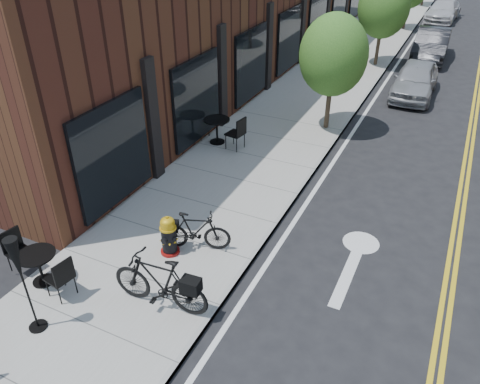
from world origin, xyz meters
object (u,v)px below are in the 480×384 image
Objects in this scene: parked_car_a at (415,80)px; parked_car_b at (431,44)px; fire_hydrant at (169,236)px; parked_car_c at (443,10)px; patio_umbrella at (18,267)px; bicycle_right at (196,231)px; bistro_set_b at (39,264)px; bistro_set_c at (217,127)px; bicycle_left at (160,282)px.

parked_car_a is 0.90× the size of parked_car_b.
fire_hydrant is 28.14m from parked_car_c.
patio_umbrella is 21.88m from parked_car_b.
parked_car_a is at bearing -34.00° from bicycle_right.
fire_hydrant is 3.23m from patio_umbrella.
parked_car_b reaches higher than parked_car_c.
parked_car_b is at bearing -83.78° from parked_car_c.
patio_umbrella is 0.47× the size of parked_car_c.
bicycle_right is 18.37m from parked_car_b.
bistro_set_b is 1.60m from patio_umbrella.
parked_car_b is (2.85, 18.15, 0.12)m from bicycle_right.
bicycle_right is 0.36× the size of parked_car_c.
bicycle_right is at bearing 65.80° from patio_umbrella.
bistro_set_b is at bearing 114.51° from bicycle_right.
fire_hydrant is 5.63m from bistro_set_c.
patio_umbrella is (0.66, -8.27, 0.95)m from bistro_set_c.
parked_car_c is at bearing -26.08° from bicycle_right.
patio_umbrella is at bearing -101.40° from fire_hydrant.
parked_car_b reaches higher than parked_car_a.
patio_umbrella is at bearing 134.91° from bicycle_right.
patio_umbrella is at bearing -93.23° from parked_car_c.
parked_car_c is (4.80, 29.92, 0.04)m from bistro_set_b.
fire_hydrant is 0.62× the size of bicycle_right.
parked_car_c is (-0.35, 9.45, -0.08)m from parked_car_b.
parked_car_a is at bearing -84.38° from parked_car_c.
bicycle_left is at bearing 20.44° from bistro_set_b.
patio_umbrella reaches higher than fire_hydrant.
patio_umbrella reaches higher than parked_car_a.
bistro_set_c is (0.16, 7.32, 0.05)m from bistro_set_b.
bicycle_left reaches higher than bistro_set_b.
parked_car_a reaches higher than bistro_set_b.
fire_hydrant is at bearing -105.19° from parked_car_a.
bicycle_left reaches higher than fire_hydrant.
bicycle_right is at bearing -91.07° from parked_car_c.
patio_umbrella is at bearing -106.08° from parked_car_a.
bicycle_right is at bearing -100.27° from parked_car_b.
parked_car_b reaches higher than bicycle_left.
parked_car_c is (-0.40, 15.12, -0.04)m from parked_car_a.
bicycle_right is 3.27m from bistro_set_b.
fire_hydrant is at bearing 70.62° from patio_umbrella.
parked_car_a is (4.38, 15.75, -0.92)m from patio_umbrella.
bistro_set_b is (-1.84, -1.94, 0.02)m from fire_hydrant.
patio_umbrella is 16.37m from parked_car_a.
bistro_set_b is at bearing -95.01° from parked_car_c.
bistro_set_b is at bearing -105.46° from parked_car_b.
parked_car_c is at bearing 91.94° from fire_hydrant.
bicycle_left is 0.46× the size of parked_car_b.
patio_umbrella reaches higher than bicycle_right.
parked_car_a is (2.61, 14.29, -0.05)m from bicycle_left.
parked_car_b is at bearing 87.86° from fire_hydrant.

